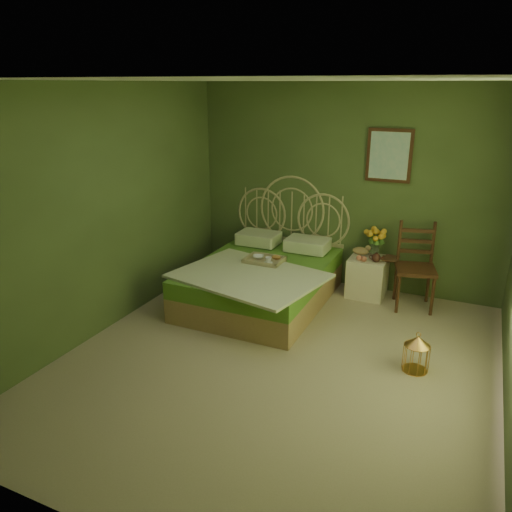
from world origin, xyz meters
The scene contains 13 objects.
floor centered at (0.00, 0.00, 0.00)m, with size 4.50×4.50×0.00m, color tan.
ceiling centered at (0.00, 0.00, 2.60)m, with size 4.50×4.50×0.00m, color silver.
wall_back centered at (0.00, 2.25, 1.30)m, with size 4.00×4.00×0.00m, color #506234.
wall_left centered at (-2.00, 0.00, 1.30)m, with size 4.50×4.50×0.00m, color #506234.
wall_art centered at (0.52, 2.22, 1.75)m, with size 0.54×0.04×0.64m.
bed centered at (-0.73, 1.29, 0.31)m, with size 1.78×2.25×1.40m.
nightstand centered at (0.42, 2.00, 0.34)m, with size 0.46×0.47×0.93m.
chair centered at (1.00, 1.94, 0.57)m, with size 0.55×0.55×1.03m.
birdcage centered at (1.24, 0.40, 0.17)m, with size 0.24×0.24×0.36m.
book_lower centered at (0.60, 2.00, 0.51)m, with size 0.16×0.21×0.02m, color #381E0F.
book_upper centered at (0.60, 2.00, 0.53)m, with size 0.18×0.24×0.02m, color #472819.
cereal_bowl centered at (-0.80, 1.31, 0.56)m, with size 0.14×0.14×0.03m, color white.
coffee_cup centered at (-0.62, 1.20, 0.58)m, with size 0.08×0.08×0.07m, color white.
Camera 1 is at (1.58, -3.96, 2.58)m, focal length 35.00 mm.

